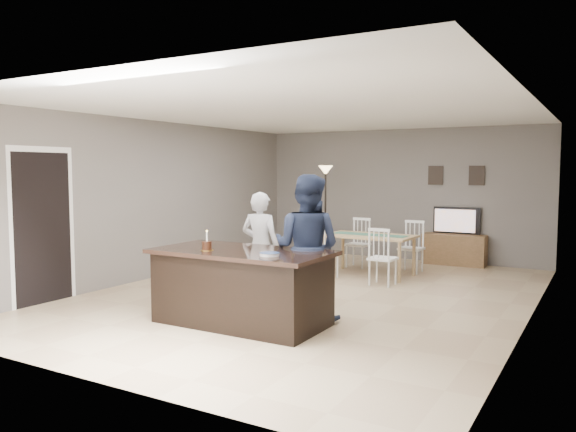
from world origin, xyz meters
The scene contains 14 objects.
floor centered at (0.00, 0.00, 0.00)m, with size 8.00×8.00×0.00m, color tan.
room_shell centered at (0.00, 0.00, 1.68)m, with size 8.00×8.00×8.00m.
kitchen_island centered at (0.00, -1.80, 0.45)m, with size 2.15×1.10×0.90m.
tv_console centered at (1.20, 3.77, 0.30)m, with size 1.20×0.40×0.60m, color brown.
television centered at (1.20, 3.84, 0.86)m, with size 0.91×0.12×0.53m, color black.
tv_screen_glow centered at (1.20, 3.76, 0.87)m, with size 0.78×0.78×0.00m, color orange.
picture_frames centered at (1.15, 3.98, 1.75)m, with size 1.10×0.02×0.38m.
doorway centered at (-2.99, -2.30, 1.26)m, with size 0.00×2.10×2.65m.
woman centered at (-0.44, -0.70, 0.78)m, with size 0.57×0.37×1.55m, color silver.
man centered at (0.59, -1.25, 0.90)m, with size 0.88×0.68×1.80m, color #1C253E.
birthday_cake centered at (-0.34, -2.04, 0.96)m, with size 0.16×0.16×0.24m.
plate_stack centered at (0.54, -2.03, 0.92)m, with size 0.23×0.23×0.04m.
dining_table centered at (0.17, 1.90, 0.60)m, with size 1.56×1.77×0.94m.
floor_lamp centered at (-1.16, 2.85, 1.51)m, with size 0.29×0.29×1.94m.
Camera 1 is at (3.80, -7.30, 1.85)m, focal length 35.00 mm.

